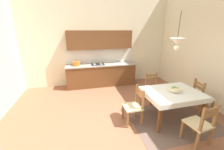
% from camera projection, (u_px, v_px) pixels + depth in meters
% --- Properties ---
extents(ground_plane, '(6.47, 6.68, 0.10)m').
position_uv_depth(ground_plane, '(119.00, 127.00, 3.44)').
color(ground_plane, '#935B42').
extents(wall_back, '(6.47, 0.12, 4.00)m').
position_uv_depth(wall_back, '(98.00, 36.00, 5.67)').
color(wall_back, beige).
rests_on(wall_back, ground_plane).
extents(area_rug, '(2.10, 1.60, 0.01)m').
position_uv_depth(area_rug, '(171.00, 120.00, 3.65)').
color(area_rug, brown).
rests_on(area_rug, ground_plane).
extents(kitchen_cabinetry, '(2.78, 0.63, 2.20)m').
position_uv_depth(kitchen_cabinetry, '(101.00, 65.00, 5.72)').
color(kitchen_cabinetry, brown).
rests_on(kitchen_cabinetry, ground_plane).
extents(dining_table, '(1.39, 1.07, 0.75)m').
position_uv_depth(dining_table, '(172.00, 96.00, 3.55)').
color(dining_table, brown).
rests_on(dining_table, ground_plane).
extents(dining_chair_kitchen_side, '(0.42, 0.42, 0.93)m').
position_uv_depth(dining_chair_kitchen_side, '(153.00, 89.00, 4.47)').
color(dining_chair_kitchen_side, '#D1BC89').
rests_on(dining_chair_kitchen_side, ground_plane).
extents(dining_chair_camera_side, '(0.47, 0.47, 0.93)m').
position_uv_depth(dining_chair_camera_side, '(200.00, 124.00, 2.78)').
color(dining_chair_camera_side, '#D1BC89').
rests_on(dining_chair_camera_side, ground_plane).
extents(dining_chair_tv_side, '(0.42, 0.42, 0.93)m').
position_uv_depth(dining_chair_tv_side, '(134.00, 106.00, 3.45)').
color(dining_chair_tv_side, '#D1BC89').
rests_on(dining_chair_tv_side, ground_plane).
extents(dining_chair_window_side, '(0.48, 0.48, 0.93)m').
position_uv_depth(dining_chair_window_side, '(202.00, 97.00, 3.91)').
color(dining_chair_window_side, '#D1BC89').
rests_on(dining_chair_window_side, ground_plane).
extents(fruit_bowl, '(0.30, 0.30, 0.12)m').
position_uv_depth(fruit_bowl, '(175.00, 89.00, 3.51)').
color(fruit_bowl, beige).
rests_on(fruit_bowl, dining_table).
extents(pendant_lamp, '(0.32, 0.32, 0.80)m').
position_uv_depth(pendant_lamp, '(177.00, 42.00, 3.05)').
color(pendant_lamp, black).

